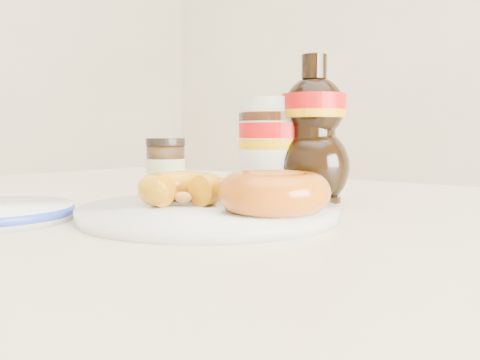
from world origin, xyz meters
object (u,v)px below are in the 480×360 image
Objects in this scene: dark_jar at (166,170)px; donut_bitten at (182,189)px; dining_table at (255,293)px; donut_whole at (274,192)px; nutella_jar at (274,145)px; plate at (208,212)px; syrup_bottle at (313,129)px.

donut_bitten is at bearing -36.40° from dark_jar.
dark_jar is (-0.16, 0.02, 0.12)m from dining_table.
donut_whole is 0.21m from nutella_jar.
plate is at bearing -113.57° from dining_table.
nutella_jar is at bearing 117.32° from dining_table.
dark_jar is (-0.11, 0.08, 0.01)m from donut_bitten.
donut_bitten is 0.13m from dark_jar.
donut_bitten is 0.50× the size of syrup_bottle.
donut_whole is 1.32× the size of dark_jar.
donut_whole is 0.22m from dark_jar.
syrup_bottle reaches higher than donut_whole.
donut_whole is at bearing -54.90° from nutella_jar.
syrup_bottle is (0.05, 0.01, 0.02)m from nutella_jar.
donut_bitten is 0.70× the size of nutella_jar.
donut_whole reaches higher than donut_bitten.
donut_bitten is at bearing -102.97° from syrup_bottle.
dining_table is 13.60× the size of donut_whole.
plate is at bearing 13.60° from donut_bitten.
dining_table is at bearing 66.43° from plate.
plate is 0.08m from donut_whole.
nutella_jar is (-0.01, 0.18, 0.04)m from donut_bitten.
dark_jar reaches higher than donut_whole.
syrup_bottle reaches higher than nutella_jar.
donut_whole reaches higher than plate.
syrup_bottle is at bearing 35.18° from dark_jar.
nutella_jar reaches higher than dining_table.
nutella_jar is (-0.06, 0.12, 0.15)m from dining_table.
nutella_jar is at bearing 125.10° from donut_whole.
donut_bitten is at bearing -133.68° from dining_table.
syrup_bottle is (-0.01, 0.13, 0.17)m from dining_table.
donut_whole is 0.57× the size of syrup_bottle.
dark_jar is at bearing 162.51° from donut_whole.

